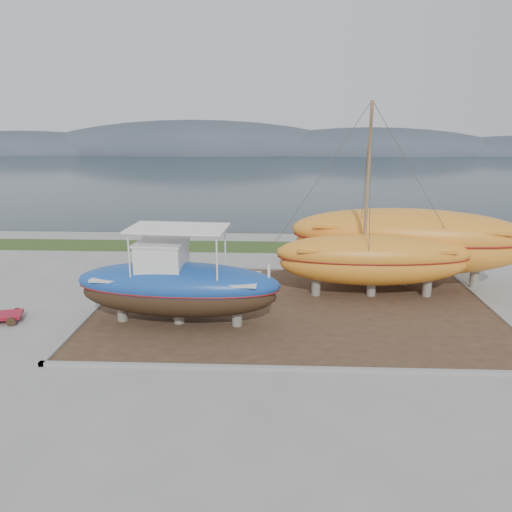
# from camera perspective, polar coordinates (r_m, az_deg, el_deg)

# --- Properties ---
(ground) EXTENTS (140.00, 140.00, 0.00)m
(ground) POSITION_cam_1_polar(r_m,az_deg,el_deg) (19.71, 4.67, -10.10)
(ground) COLOR gray
(ground) RESTS_ON ground
(dirt_patch) EXTENTS (18.00, 12.00, 0.06)m
(dirt_patch) POSITION_cam_1_polar(r_m,az_deg,el_deg) (23.38, 4.33, -5.86)
(dirt_patch) COLOR #422D1E
(dirt_patch) RESTS_ON ground
(curb_frame) EXTENTS (18.60, 12.60, 0.15)m
(curb_frame) POSITION_cam_1_polar(r_m,az_deg,el_deg) (23.37, 4.33, -5.76)
(curb_frame) COLOR gray
(curb_frame) RESTS_ON ground
(grass_strip) EXTENTS (44.00, 3.00, 0.08)m
(grass_strip) POSITION_cam_1_polar(r_m,az_deg,el_deg) (34.37, 3.78, 1.01)
(grass_strip) COLOR #284219
(grass_strip) RESTS_ON ground
(sea) EXTENTS (260.00, 100.00, 0.04)m
(sea) POSITION_cam_1_polar(r_m,az_deg,el_deg) (88.23, 3.08, 9.60)
(sea) COLOR #16272D
(sea) RESTS_ON ground
(mountain_ridge) EXTENTS (200.00, 36.00, 20.00)m
(mountain_ridge) POSITION_cam_1_polar(r_m,az_deg,el_deg) (143.08, 2.90, 11.69)
(mountain_ridge) COLOR #333D49
(mountain_ridge) RESTS_ON ground
(blue_caique) EXTENTS (8.85, 3.31, 4.18)m
(blue_caique) POSITION_cam_1_polar(r_m,az_deg,el_deg) (21.08, -8.98, -2.28)
(blue_caique) COLOR #19479C
(blue_caique) RESTS_ON dirt_patch
(white_dinghy) EXTENTS (4.26, 2.00, 1.24)m
(white_dinghy) POSITION_cam_1_polar(r_m,az_deg,el_deg) (25.22, -9.36, -2.89)
(white_dinghy) COLOR silver
(white_dinghy) RESTS_ON dirt_patch
(orange_sailboat) EXTENTS (9.50, 2.94, 9.25)m
(orange_sailboat) POSITION_cam_1_polar(r_m,az_deg,el_deg) (24.33, 13.62, 5.95)
(orange_sailboat) COLOR orange
(orange_sailboat) RESTS_ON dirt_patch
(orange_bare_hull) EXTENTS (12.40, 5.39, 3.93)m
(orange_bare_hull) POSITION_cam_1_polar(r_m,az_deg,el_deg) (26.98, 16.80, 0.82)
(orange_bare_hull) COLOR orange
(orange_bare_hull) RESTS_ON dirt_patch
(red_trailer) EXTENTS (2.79, 1.92, 0.36)m
(red_trailer) POSITION_cam_1_polar(r_m,az_deg,el_deg) (24.33, -27.14, -6.34)
(red_trailer) COLOR #A81326
(red_trailer) RESTS_ON ground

